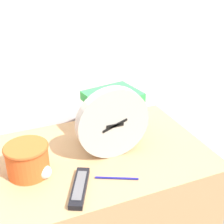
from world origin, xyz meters
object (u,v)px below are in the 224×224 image
book_stack (110,116)px  pen (117,178)px  desk_clock (113,123)px  crumpled_paper_ball (45,172)px  tv_remote (80,187)px  basket (27,158)px

book_stack → pen: size_ratio=1.92×
desk_clock → crumpled_paper_ball: (-0.28, -0.04, -0.12)m
pen → crumpled_paper_ball: bearing=155.3°
desk_clock → tv_remote: (-0.19, -0.15, -0.14)m
desk_clock → basket: desk_clock is taller
desk_clock → basket: bearing=177.9°
desk_clock → book_stack: size_ratio=1.05×
crumpled_paper_ball → pen: crumpled_paper_ball is taller
book_stack → crumpled_paper_ball: book_stack is taller
book_stack → pen: 0.31m
basket → pen: (0.29, -0.16, -0.06)m
book_stack → tv_remote: size_ratio=1.39×
basket → book_stack: bearing=16.9°
desk_clock → basket: 0.34m
desk_clock → tv_remote: 0.28m
desk_clock → crumpled_paper_ball: size_ratio=5.89×
basket → pen: 0.33m
book_stack → basket: size_ratio=1.71×
book_stack → basket: bearing=-163.1°
basket → crumpled_paper_ball: basket is taller
desk_clock → basket: size_ratio=1.80×
crumpled_paper_ball → pen: bearing=-24.7°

